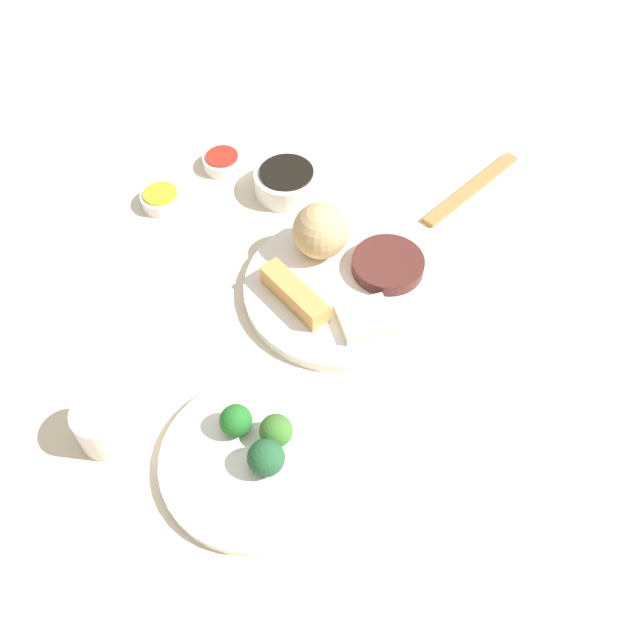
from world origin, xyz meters
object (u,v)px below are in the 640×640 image
Objects in this scene: main_plate at (342,289)px; sauce_ramekin_sweet_and_sour at (223,162)px; teacup at (103,425)px; soy_sauce_bowl at (287,182)px; chopsticks_pair at (471,189)px; sauce_ramekin_hot_mustard at (162,200)px; broccoli_plate at (255,460)px.

main_plate is 0.32m from sauce_ramekin_sweet_and_sour.
sauce_ramekin_sweet_and_sour is 0.96× the size of teacup.
sauce_ramekin_sweet_and_sour is (-0.11, -0.03, -0.01)m from soy_sauce_bowl.
soy_sauce_bowl is 0.29m from chopsticks_pair.
sauce_ramekin_hot_mustard is at bearing -126.41° from soy_sauce_bowl.
main_plate is 0.32m from sauce_ramekin_hot_mustard.
broccoli_plate is 0.53m from sauce_ramekin_sweet_and_sour.
soy_sauce_bowl reaches higher than main_plate.
main_plate is 0.29m from chopsticks_pair.
teacup reaches higher than broccoli_plate.
teacup is at bearing -70.28° from soy_sauce_bowl.
broccoli_plate reaches higher than chopsticks_pair.
chopsticks_pair is (-0.11, 0.55, -0.00)m from broccoli_plate.
soy_sauce_bowl is 0.47× the size of chopsticks_pair.
sauce_ramekin_sweet_and_sour is 0.29× the size of chopsticks_pair.
teacup reaches higher than main_plate.
main_plate is at bearing 112.48° from broccoli_plate.
teacup reaches higher than sauce_ramekin_hot_mustard.
soy_sauce_bowl is 1.55× the size of teacup.
soy_sauce_bowl is 1.61× the size of sauce_ramekin_sweet_and_sour.
sauce_ramekin_sweet_and_sour is at bearing 89.74° from sauce_ramekin_hot_mustard.
broccoli_plate is at bearing 34.23° from teacup.
broccoli_plate is 3.40× the size of teacup.
broccoli_plate is 0.56m from chopsticks_pair.
soy_sauce_bowl reaches higher than broccoli_plate.
teacup is (0.27, -0.41, 0.02)m from sauce_ramekin_sweet_and_sour.
soy_sauce_bowl reaches higher than sauce_ramekin_sweet_and_sour.
sauce_ramekin_hot_mustard reaches higher than main_plate.
sauce_ramekin_hot_mustard reaches higher than broccoli_plate.
main_plate reaches higher than broccoli_plate.
chopsticks_pair is (0.04, 0.65, -0.03)m from teacup.
sauce_ramekin_hot_mustard is 0.48m from chopsticks_pair.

